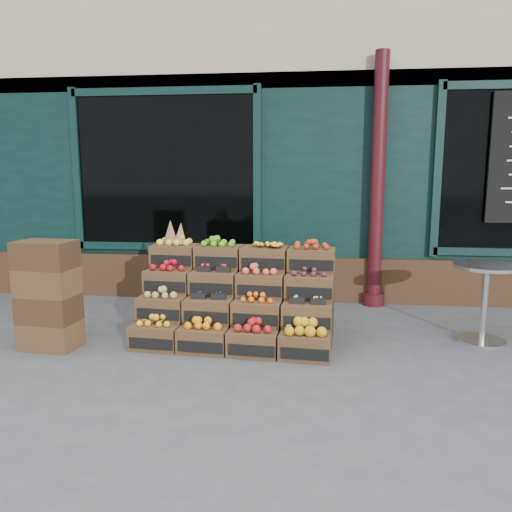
# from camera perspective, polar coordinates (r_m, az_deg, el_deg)

# --- Properties ---
(ground) EXTENTS (60.00, 60.00, 0.00)m
(ground) POSITION_cam_1_polar(r_m,az_deg,el_deg) (4.82, 1.44, -11.46)
(ground) COLOR #48484B
(ground) RESTS_ON ground
(shop_facade) EXTENTS (12.00, 6.24, 4.80)m
(shop_facade) POSITION_cam_1_polar(r_m,az_deg,el_deg) (9.62, 4.33, 13.49)
(shop_facade) COLOR black
(shop_facade) RESTS_ON ground
(crate_display) EXTENTS (2.02, 1.09, 1.23)m
(crate_display) POSITION_cam_1_polar(r_m,az_deg,el_deg) (5.19, -2.20, -5.50)
(crate_display) COLOR #4D351E
(crate_display) RESTS_ON ground
(spare_crates) EXTENTS (0.57, 0.42, 1.07)m
(spare_crates) POSITION_cam_1_polar(r_m,az_deg,el_deg) (5.31, -22.65, -4.14)
(spare_crates) COLOR #4D351E
(spare_crates) RESTS_ON ground
(bistro_table) EXTENTS (0.65, 0.65, 0.81)m
(bistro_table) POSITION_cam_1_polar(r_m,az_deg,el_deg) (5.56, 24.70, -4.00)
(bistro_table) COLOR #B2B3B9
(bistro_table) RESTS_ON ground
(shopkeeper) EXTENTS (0.76, 0.51, 2.04)m
(shopkeeper) POSITION_cam_1_polar(r_m,az_deg,el_deg) (7.46, -6.41, 4.03)
(shopkeeper) COLOR #144825
(shopkeeper) RESTS_ON ground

